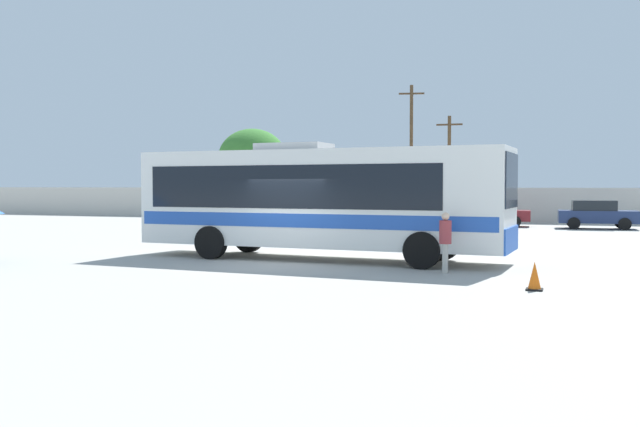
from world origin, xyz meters
TOP-DOWN VIEW (x-y plane):
  - ground_plane at (0.00, 10.00)m, footprint 300.00×300.00m
  - perimeter_wall at (0.00, 26.15)m, footprint 80.00×0.30m
  - coach_bus_white_blue at (0.49, 1.49)m, footprint 11.76×3.10m
  - attendant_by_bus_door at (4.92, -0.58)m, footprint 0.35×0.35m
  - parked_car_leftmost_maroon at (-8.70, 21.44)m, footprint 4.32×2.27m
  - parked_car_second_white at (-2.60, 22.18)m, footprint 4.49×2.17m
  - parked_car_third_maroon at (3.49, 21.79)m, footprint 4.42×2.22m
  - parked_car_rightmost_dark_blue at (9.02, 21.29)m, footprint 4.11×2.18m
  - utility_pole_near at (-3.15, 30.09)m, footprint 1.78×0.54m
  - utility_pole_far at (-0.42, 29.93)m, footprint 1.80×0.24m
  - roadside_tree_left at (-16.76, 32.33)m, footprint 5.48×5.48m
  - roadside_tree_midleft at (-10.64, 28.31)m, footprint 3.33×3.33m
  - traffic_cone_on_apron at (7.32, -2.93)m, footprint 0.36×0.36m

SIDE VIEW (x-z plane):
  - ground_plane at x=0.00m, z-range 0.00..0.00m
  - traffic_cone_on_apron at x=7.32m, z-range -0.01..0.63m
  - parked_car_third_maroon at x=3.49m, z-range 0.05..1.46m
  - parked_car_second_white at x=-2.60m, z-range 0.05..1.46m
  - parked_car_leftmost_maroon at x=-8.70m, z-range 0.04..1.53m
  - parked_car_rightmost_dark_blue at x=9.02m, z-range 0.04..1.56m
  - attendant_by_bus_door at x=4.92m, z-range 0.10..1.70m
  - perimeter_wall at x=0.00m, z-range 0.00..2.18m
  - coach_bus_white_blue at x=0.49m, z-range 0.12..3.75m
  - roadside_tree_midleft at x=-10.64m, z-range 0.99..5.83m
  - utility_pole_far at x=-0.42m, z-range 0.18..7.33m
  - roadside_tree_left at x=-16.76m, z-range 1.12..8.03m
  - utility_pole_near at x=-3.15m, z-range 0.19..9.62m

